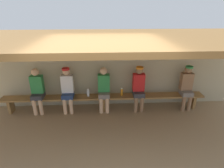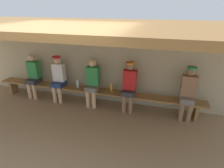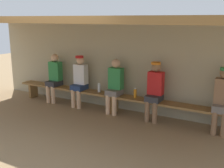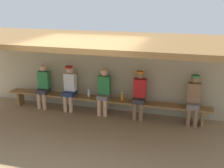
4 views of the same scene
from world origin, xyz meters
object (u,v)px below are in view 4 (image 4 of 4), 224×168
(water_bottle_orange, at_px, (89,93))
(water_bottle_blue, at_px, (122,96))
(player_shirtless_tan, at_px, (194,97))
(player_in_white, at_px, (104,90))
(player_near_post, at_px, (43,84))
(player_in_blue, at_px, (70,86))
(player_leftmost, at_px, (139,92))
(bench, at_px, (103,101))

(water_bottle_orange, distance_m, water_bottle_blue, 1.00)
(player_shirtless_tan, xyz_separation_m, player_in_white, (-2.47, -0.00, -0.02))
(player_near_post, xyz_separation_m, water_bottle_orange, (1.45, 0.02, -0.16))
(player_in_blue, xyz_separation_m, player_near_post, (-0.86, -0.00, -0.02))
(player_leftmost, bearing_deg, player_in_white, -179.97)
(player_leftmost, xyz_separation_m, water_bottle_orange, (-1.50, 0.02, -0.18))
(player_near_post, bearing_deg, water_bottle_blue, 0.80)
(bench, bearing_deg, water_bottle_orange, 176.64)
(player_shirtless_tan, bearing_deg, player_in_white, -179.99)
(player_in_blue, bearing_deg, player_in_white, -0.03)
(player_near_post, bearing_deg, player_shirtless_tan, 0.01)
(player_in_blue, bearing_deg, player_leftmost, 0.00)
(player_leftmost, height_order, player_near_post, player_leftmost)
(bench, bearing_deg, player_in_blue, 179.80)
(player_shirtless_tan, distance_m, water_bottle_blue, 1.94)
(player_leftmost, bearing_deg, water_bottle_orange, 179.11)
(water_bottle_orange, xyz_separation_m, water_bottle_blue, (1.00, 0.01, -0.00))
(player_in_blue, xyz_separation_m, water_bottle_orange, (0.58, 0.02, -0.18))
(player_shirtless_tan, xyz_separation_m, water_bottle_blue, (-1.93, 0.03, -0.18))
(player_leftmost, bearing_deg, water_bottle_blue, 176.12)
(player_shirtless_tan, relative_size, player_near_post, 1.01)
(player_in_blue, relative_size, water_bottle_orange, 5.78)
(water_bottle_orange, bearing_deg, player_in_white, -2.90)
(water_bottle_blue, bearing_deg, bench, -176.09)
(player_in_blue, distance_m, water_bottle_blue, 1.59)
(player_shirtless_tan, relative_size, water_bottle_blue, 5.89)
(bench, height_order, player_in_blue, player_in_blue)
(player_in_white, relative_size, player_in_blue, 0.99)
(bench, relative_size, player_in_white, 4.49)
(player_in_blue, bearing_deg, water_bottle_blue, 1.21)
(water_bottle_orange, relative_size, water_bottle_blue, 1.02)
(player_shirtless_tan, height_order, player_in_blue, same)
(player_shirtless_tan, xyz_separation_m, player_in_blue, (-3.52, 0.00, 0.00))
(player_in_blue, bearing_deg, player_shirtless_tan, 0.00)
(player_leftmost, distance_m, player_near_post, 2.94)
(player_in_white, bearing_deg, water_bottle_orange, 177.10)
(player_shirtless_tan, distance_m, player_in_white, 2.47)
(player_in_white, xyz_separation_m, player_near_post, (-1.92, 0.00, 0.00))
(player_near_post, bearing_deg, player_in_white, 0.00)
(bench, relative_size, water_bottle_orange, 25.77)
(player_leftmost, xyz_separation_m, water_bottle_blue, (-0.50, 0.03, -0.18))
(player_in_white, height_order, player_near_post, same)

